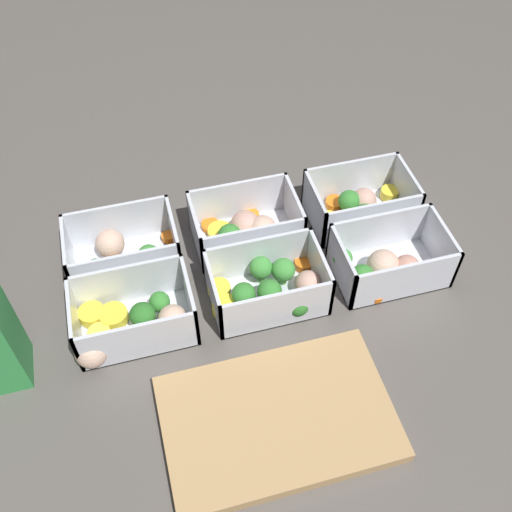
% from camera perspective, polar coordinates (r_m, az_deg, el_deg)
% --- Properties ---
extents(ground_plane, '(4.00, 4.00, 0.00)m').
position_cam_1_polar(ground_plane, '(0.90, 0.00, -1.07)').
color(ground_plane, '#56514C').
extents(container_near_left, '(0.16, 0.11, 0.07)m').
position_cam_1_polar(container_near_left, '(0.96, 10.02, 4.74)').
color(container_near_left, silver).
rests_on(container_near_left, ground_plane).
extents(container_near_center, '(0.16, 0.13, 0.07)m').
position_cam_1_polar(container_near_center, '(0.91, -0.95, 2.42)').
color(container_near_center, silver).
rests_on(container_near_center, ground_plane).
extents(container_near_right, '(0.16, 0.12, 0.07)m').
position_cam_1_polar(container_near_right, '(0.90, -12.14, 0.21)').
color(container_near_right, silver).
rests_on(container_near_right, ground_plane).
extents(container_far_left, '(0.16, 0.11, 0.07)m').
position_cam_1_polar(container_far_left, '(0.89, 12.27, -0.72)').
color(container_far_left, silver).
rests_on(container_far_left, ground_plane).
extents(container_far_center, '(0.18, 0.12, 0.07)m').
position_cam_1_polar(container_far_center, '(0.84, 1.38, -2.95)').
color(container_far_center, silver).
rests_on(container_far_center, ground_plane).
extents(container_far_right, '(0.17, 0.12, 0.07)m').
position_cam_1_polar(container_far_right, '(0.83, -11.78, -6.08)').
color(container_far_right, silver).
rests_on(container_far_right, ground_plane).
extents(cutting_board, '(0.28, 0.18, 0.02)m').
position_cam_1_polar(cutting_board, '(0.76, 2.08, -15.17)').
color(cutting_board, tan).
rests_on(cutting_board, ground_plane).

